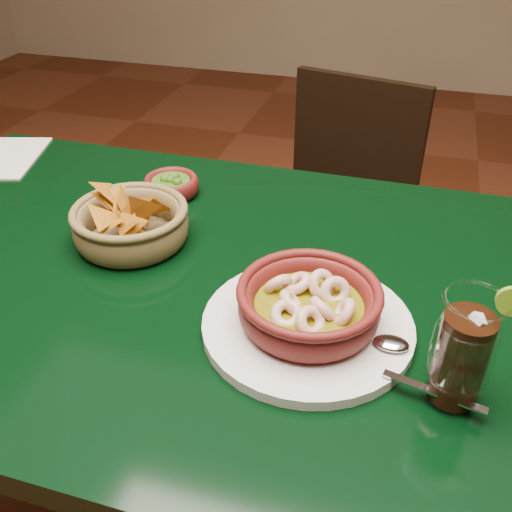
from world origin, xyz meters
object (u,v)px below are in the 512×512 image
(dining_chair, at_px, (335,222))
(chip_basket, at_px, (131,224))
(dining_table, at_px, (180,314))
(shrimp_plate, at_px, (309,310))
(cola_drink, at_px, (463,352))

(dining_chair, bearing_deg, chip_basket, -111.09)
(dining_table, xyz_separation_m, shrimp_plate, (0.23, -0.09, 0.13))
(dining_chair, distance_m, shrimp_plate, 0.86)
(dining_chair, xyz_separation_m, chip_basket, (-0.25, -0.65, 0.33))
(chip_basket, bearing_deg, dining_table, -26.09)
(dining_table, bearing_deg, cola_drink, -20.30)
(dining_table, distance_m, cola_drink, 0.48)
(dining_chair, height_order, chip_basket, chip_basket)
(shrimp_plate, distance_m, cola_drink, 0.21)
(dining_chair, xyz_separation_m, shrimp_plate, (0.08, -0.79, 0.32))
(dining_chair, height_order, shrimp_plate, dining_chair)
(shrimp_plate, xyz_separation_m, cola_drink, (0.19, -0.07, 0.04))
(dining_table, height_order, cola_drink, cola_drink)
(cola_drink, bearing_deg, dining_table, 159.70)
(shrimp_plate, xyz_separation_m, chip_basket, (-0.33, 0.13, 0.00))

